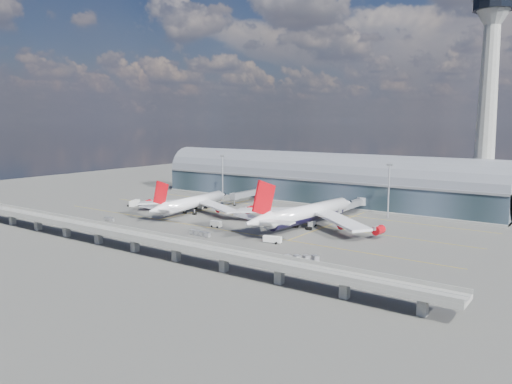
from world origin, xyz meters
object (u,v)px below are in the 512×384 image
Objects in this scene: service_truck_3 at (274,219)px; service_truck_4 at (312,224)px; cargo_train_0 at (109,219)px; airliner_right at (305,214)px; service_truck_5 at (201,206)px; cargo_train_1 at (200,233)px; control_tower at (487,107)px; floodlight_mast_left at (223,176)px; service_truck_1 at (216,224)px; cargo_train_2 at (302,258)px; airliner_left at (191,203)px; service_truck_2 at (272,239)px; service_truck_0 at (135,203)px; floodlight_mast_right at (389,189)px.

service_truck_4 is at bearing 45.98° from service_truck_3.
service_truck_3 is 75.54m from cargo_train_0.
airliner_right is 12.09× the size of service_truck_3.
service_truck_5 is 0.62× the size of cargo_train_1.
control_tower reaches higher than service_truck_4.
floodlight_mast_left is 5.19× the size of service_truck_1.
service_truck_3 reaches higher than service_truck_1.
floodlight_mast_left is 136.02m from cargo_train_2.
control_tower is at bearing 23.94° from airliner_left.
floodlight_mast_left is 3.54× the size of service_truck_2.
floodlight_mast_left is at bearing 30.06° from cargo_train_1.
control_tower reaches higher than service_truck_0.
cargo_train_2 is at bearing -9.12° from service_truck_3.
floodlight_mast_left is 3.11× the size of service_truck_0.
control_tower is at bearing -41.37° from cargo_train_1.
floodlight_mast_right is 130.06m from cargo_train_0.
cargo_train_2 is (-31.17, -114.96, -50.62)m from control_tower.
airliner_right reaches higher than cargo_train_2.
floodlight_mast_right is at bearing 20.73° from airliner_left.
service_truck_3 is 62.94m from cargo_train_2.
cargo_train_2 reaches higher than cargo_train_0.
service_truck_4 is at bearing -25.17° from floodlight_mast_left.
cargo_train_2 is at bearing -113.99° from service_truck_1.
service_truck_1 is 61.64m from cargo_train_2.
service_truck_1 reaches higher than cargo_train_2.
control_tower is 58.76m from floodlight_mast_right.
cargo_train_2 is at bearing -105.17° from control_tower.
floodlight_mast_left is at bearing 78.51° from service_truck_5.
service_truck_5 is 61.95m from cargo_train_1.
service_truck_3 is at bearing -17.83° from service_truck_0.
cargo_train_0 is 0.66× the size of cargo_train_2.
airliner_left is 5.80× the size of cargo_train_1.
airliner_left is at bearing 96.29° from cargo_train_2.
floodlight_mast_right is (-35.00, -28.00, -38.00)m from control_tower.
service_truck_4 is at bearing -129.82° from control_tower.
control_tower is 99.98m from airliner_right.
service_truck_0 is at bearing 65.23° from service_truck_2.
airliner_left is 39.78m from cargo_train_0.
service_truck_0 is 103.26m from service_truck_4.
control_tower is 135.70m from service_truck_1.
control_tower is 146.37m from airliner_left.
cargo_train_1 is (-82.75, -106.62, -50.69)m from control_tower.
service_truck_3 is at bearing -67.99° from cargo_train_0.
control_tower is 1.62× the size of airliner_left.
control_tower reaches higher than cargo_train_2.
control_tower reaches higher than service_truck_2.
service_truck_2 is at bearing -77.62° from airliner_right.
control_tower reaches higher than service_truck_1.
floodlight_mast_right reaches higher than service_truck_5.
floodlight_mast_left is 81.24m from cargo_train_0.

